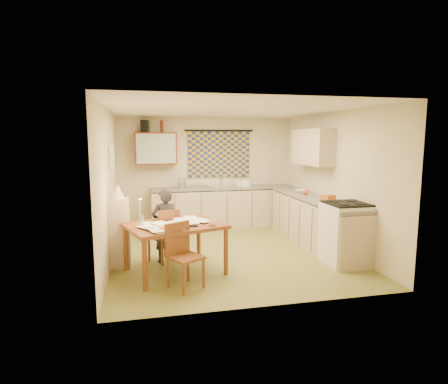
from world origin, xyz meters
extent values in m
cube|color=olive|center=(0.00, 0.00, -0.01)|extent=(4.00, 4.50, 0.02)
cube|color=white|center=(0.00, 0.00, 2.51)|extent=(4.00, 4.50, 0.02)
cube|color=beige|center=(0.00, 2.26, 1.25)|extent=(4.00, 0.02, 2.50)
cube|color=beige|center=(0.00, -2.26, 1.25)|extent=(4.00, 0.02, 2.50)
cube|color=beige|center=(-2.01, 0.00, 1.25)|extent=(0.02, 4.50, 2.50)
cube|color=beige|center=(2.01, 0.00, 1.25)|extent=(0.02, 4.50, 2.50)
cube|color=navy|center=(0.30, 2.22, 1.65)|extent=(1.45, 0.03, 1.05)
cylinder|color=black|center=(0.30, 2.20, 2.20)|extent=(1.60, 0.04, 0.04)
cube|color=#571B0D|center=(-1.15, 2.08, 1.80)|extent=(0.90, 0.34, 0.70)
cube|color=#99B2A5|center=(-1.15, 1.91, 1.80)|extent=(0.84, 0.02, 0.64)
cube|color=tan|center=(1.83, 0.55, 1.85)|extent=(0.34, 1.30, 0.70)
cube|color=#F2E2C8|center=(-1.97, 0.40, 1.70)|extent=(0.04, 0.50, 0.40)
cube|color=white|center=(-1.95, 0.40, 1.70)|extent=(0.01, 0.42, 0.32)
cube|color=tan|center=(0.36, 1.95, 0.43)|extent=(3.30, 0.60, 0.86)
cube|color=#5C5B58|center=(0.36, 1.95, 0.90)|extent=(3.30, 0.62, 0.04)
cube|color=tan|center=(1.70, 0.08, 0.43)|extent=(0.60, 2.95, 0.86)
cube|color=#5C5B58|center=(1.70, 0.08, 0.90)|extent=(0.62, 2.95, 0.04)
cube|color=white|center=(1.70, -1.03, 0.49)|extent=(0.65, 0.65, 0.98)
cube|color=black|center=(1.70, -1.03, 0.99)|extent=(0.62, 0.62, 0.03)
cube|color=silver|center=(0.30, 1.95, 0.88)|extent=(0.61, 0.53, 0.10)
cylinder|color=silver|center=(0.34, 2.13, 1.06)|extent=(0.03, 0.03, 0.28)
cube|color=silver|center=(-0.23, 1.95, 0.95)|extent=(0.43, 0.40, 0.06)
cylinder|color=silver|center=(-0.61, 1.95, 1.04)|extent=(0.23, 0.23, 0.24)
cylinder|color=white|center=(0.87, 1.95, 1.00)|extent=(0.27, 0.27, 0.16)
imported|color=white|center=(0.70, 2.00, 1.01)|extent=(0.13, 0.13, 0.19)
imported|color=white|center=(1.70, 0.77, 0.95)|extent=(0.23, 0.23, 0.06)
cube|color=#C65D14|center=(1.70, -0.42, 0.98)|extent=(0.27, 0.23, 0.12)
sphere|color=#C65D14|center=(1.65, 0.44, 0.97)|extent=(0.10, 0.10, 0.10)
cube|color=black|center=(-1.37, 2.08, 2.28)|extent=(0.20, 0.23, 0.26)
cylinder|color=#195926|center=(-1.29, 2.08, 2.28)|extent=(0.07, 0.07, 0.26)
cylinder|color=#571B0D|center=(-1.01, 2.08, 2.28)|extent=(0.08, 0.08, 0.26)
cube|color=brown|center=(-1.02, -0.83, 0.72)|extent=(1.61, 1.40, 0.05)
cube|color=brown|center=(-1.16, -0.25, 0.42)|extent=(0.55, 0.55, 0.04)
cube|color=brown|center=(-1.05, -0.39, 0.65)|extent=(0.34, 0.26, 0.43)
cube|color=brown|center=(-0.93, -1.47, 0.43)|extent=(0.55, 0.55, 0.04)
cube|color=brown|center=(-1.02, -1.31, 0.66)|extent=(0.36, 0.24, 0.44)
imported|color=black|center=(-1.12, -0.28, 0.61)|extent=(0.54, 0.43, 1.22)
cube|color=tan|center=(-1.84, -0.39, 0.55)|extent=(0.32, 0.30, 1.10)
cone|color=#F2E2C8|center=(-1.84, -0.39, 1.21)|extent=(0.20, 0.20, 0.22)
cube|color=brown|center=(-1.13, -0.60, 0.83)|extent=(0.23, 0.13, 0.16)
imported|color=white|center=(-0.48, -1.06, 0.79)|extent=(0.18, 0.18, 0.09)
imported|color=maroon|center=(-1.38, -1.23, 0.76)|extent=(0.42, 0.42, 0.02)
imported|color=#C65D14|center=(-1.34, -1.06, 0.76)|extent=(0.40, 0.42, 0.02)
cube|color=#C65D14|center=(-1.20, -1.19, 0.77)|extent=(0.14, 0.13, 0.04)
cube|color=black|center=(-0.77, -1.08, 0.76)|extent=(0.14, 0.07, 0.02)
cylinder|color=silver|center=(-1.50, -0.92, 0.84)|extent=(0.07, 0.07, 0.18)
cylinder|color=white|center=(-1.52, -0.91, 1.04)|extent=(0.02, 0.02, 0.22)
sphere|color=#FFCC66|center=(-1.50, -0.94, 1.16)|extent=(0.02, 0.02, 0.02)
cube|color=white|center=(-1.19, -0.82, 0.75)|extent=(0.26, 0.33, 0.00)
cube|color=white|center=(-0.91, -0.56, 0.75)|extent=(0.23, 0.31, 0.00)
cube|color=white|center=(-1.38, -0.76, 0.75)|extent=(0.36, 0.35, 0.00)
cube|color=white|center=(-1.04, -0.96, 0.76)|extent=(0.28, 0.34, 0.00)
cube|color=white|center=(-1.13, -1.03, 0.76)|extent=(0.22, 0.30, 0.00)
cube|color=white|center=(-1.22, -1.25, 0.76)|extent=(0.23, 0.31, 0.00)
cube|color=white|center=(-0.78, -0.83, 0.76)|extent=(0.24, 0.32, 0.00)
cube|color=white|center=(-0.85, -0.71, 0.76)|extent=(0.30, 0.35, 0.00)
cube|color=white|center=(-0.98, -1.14, 0.76)|extent=(0.28, 0.34, 0.00)
cube|color=white|center=(-0.75, -0.51, 0.77)|extent=(0.28, 0.34, 0.00)
cube|color=white|center=(-0.80, -0.73, 0.77)|extent=(0.36, 0.35, 0.00)
cube|color=white|center=(-0.99, -0.82, 0.77)|extent=(0.33, 0.36, 0.00)
cube|color=white|center=(-0.81, -0.84, 0.77)|extent=(0.35, 0.36, 0.00)
cube|color=white|center=(-0.71, -0.70, 0.77)|extent=(0.27, 0.34, 0.00)
cube|color=white|center=(-1.07, -1.14, 0.77)|extent=(0.29, 0.35, 0.00)
cube|color=white|center=(-0.58, -0.79, 0.77)|extent=(0.34, 0.36, 0.00)
cube|color=white|center=(-1.29, -1.24, 0.78)|extent=(0.29, 0.35, 0.00)
cube|color=white|center=(-1.22, -0.86, 0.78)|extent=(0.33, 0.36, 0.00)
cube|color=white|center=(-1.42, -1.03, 0.78)|extent=(0.34, 0.36, 0.00)
camera|label=1|loc=(-1.48, -6.32, 2.01)|focal=30.00mm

